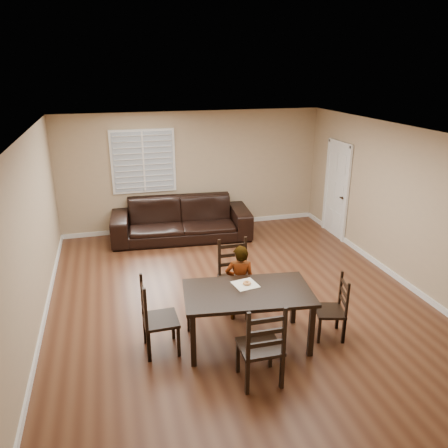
{
  "coord_description": "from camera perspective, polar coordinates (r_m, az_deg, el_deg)",
  "views": [
    {
      "loc": [
        -1.85,
        -6.13,
        3.63
      ],
      "look_at": [
        0.03,
        0.85,
        1.0
      ],
      "focal_mm": 35.0,
      "sensor_mm": 36.0,
      "label": 1
    }
  ],
  "objects": [
    {
      "name": "dining_table",
      "position": [
        5.94,
        3.14,
        -9.5
      ],
      "size": [
        1.81,
        1.16,
        0.8
      ],
      "rotation": [
        0.0,
        0.0,
        -0.12
      ],
      "color": "black",
      "rests_on": "ground"
    },
    {
      "name": "chair_near",
      "position": [
        6.98,
        1.26,
        -6.67
      ],
      "size": [
        0.5,
        0.46,
        1.1
      ],
      "rotation": [
        0.0,
        0.0,
        0.0
      ],
      "color": "black",
      "rests_on": "ground"
    },
    {
      "name": "napkin",
      "position": [
        6.06,
        2.81,
        -7.88
      ],
      "size": [
        0.36,
        0.36,
        0.0
      ],
      "primitive_type": "cube",
      "rotation": [
        0.0,
        0.0,
        0.17
      ],
      "color": "beige",
      "rests_on": "dining_table"
    },
    {
      "name": "donut",
      "position": [
        6.05,
        3.01,
        -7.67
      ],
      "size": [
        0.11,
        0.11,
        0.04
      ],
      "color": "#D58C4C",
      "rests_on": "napkin"
    },
    {
      "name": "chair_right",
      "position": [
        6.42,
        14.64,
        -10.77
      ],
      "size": [
        0.48,
        0.5,
        0.92
      ],
      "rotation": [
        0.0,
        0.0,
        -1.84
      ],
      "color": "black",
      "rests_on": "ground"
    },
    {
      "name": "sofa",
      "position": [
        9.67,
        -5.6,
        0.63
      ],
      "size": [
        3.09,
        1.42,
        0.88
      ],
      "primitive_type": "imported",
      "rotation": [
        0.0,
        0.0,
        -0.08
      ],
      "color": "black",
      "rests_on": "ground"
    },
    {
      "name": "child",
      "position": [
        6.52,
        2.08,
        -7.71
      ],
      "size": [
        0.49,
        0.38,
        1.2
      ],
      "primitive_type": "imported",
      "rotation": [
        0.0,
        0.0,
        2.9
      ],
      "color": "gray",
      "rests_on": "ground"
    },
    {
      "name": "chair_left",
      "position": [
        5.95,
        -9.54,
        -12.23
      ],
      "size": [
        0.46,
        0.49,
        1.07
      ],
      "rotation": [
        0.0,
        0.0,
        1.59
      ],
      "color": "black",
      "rests_on": "ground"
    },
    {
      "name": "room",
      "position": [
        6.83,
        1.51,
        4.51
      ],
      "size": [
        6.04,
        7.04,
        2.72
      ],
      "color": "tan",
      "rests_on": "ground"
    },
    {
      "name": "ground",
      "position": [
        7.36,
        1.51,
        -9.55
      ],
      "size": [
        7.0,
        7.0,
        0.0
      ],
      "primitive_type": "plane",
      "color": "#57321E",
      "rests_on": "ground"
    },
    {
      "name": "chair_far",
      "position": [
        5.31,
        5.19,
        -16.27
      ],
      "size": [
        0.5,
        0.47,
        1.1
      ],
      "rotation": [
        0.0,
        0.0,
        3.12
      ],
      "color": "black",
      "rests_on": "ground"
    }
  ]
}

